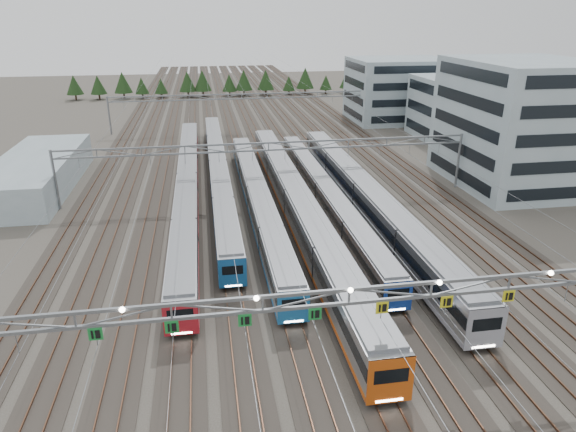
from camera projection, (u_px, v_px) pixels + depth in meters
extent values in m
plane|color=#47423A|center=(344.00, 388.00, 35.65)|extent=(400.00, 400.00, 0.00)
cube|color=#2D2823|center=(238.00, 117.00, 127.26)|extent=(54.00, 260.00, 0.08)
cube|color=brown|center=(132.00, 120.00, 123.33)|extent=(0.08, 260.00, 0.16)
cube|color=brown|center=(337.00, 113.00, 131.10)|extent=(0.08, 260.00, 0.16)
cube|color=brown|center=(235.00, 116.00, 127.10)|extent=(0.08, 260.00, 0.16)
cube|color=brown|center=(241.00, 116.00, 127.32)|extent=(0.08, 260.00, 0.16)
cube|color=black|center=(188.00, 195.00, 71.88)|extent=(2.31, 67.10, 0.35)
cube|color=#A6A9AE|center=(187.00, 184.00, 71.25)|extent=(2.71, 68.46, 3.05)
cube|color=black|center=(187.00, 181.00, 71.12)|extent=(2.77, 68.12, 0.92)
cube|color=#B11B25|center=(188.00, 192.00, 71.73)|extent=(2.76, 68.12, 0.34)
cube|color=slate|center=(187.00, 172.00, 70.65)|extent=(2.44, 67.10, 0.24)
cube|color=#B11B25|center=(181.00, 318.00, 39.93)|extent=(2.73, 0.12, 3.05)
cube|color=black|center=(180.00, 314.00, 39.77)|extent=(2.03, 0.10, 0.92)
cube|color=white|center=(182.00, 333.00, 40.37)|extent=(1.63, 0.06, 0.15)
cube|color=black|center=(219.00, 179.00, 78.59)|extent=(2.19, 66.42, 0.33)
cube|color=#A6A9AE|center=(218.00, 169.00, 77.99)|extent=(2.58, 67.78, 2.90)
cube|color=black|center=(218.00, 167.00, 77.86)|extent=(2.64, 67.44, 0.87)
cube|color=#1A599E|center=(219.00, 177.00, 78.44)|extent=(2.63, 67.44, 0.32)
cube|color=slate|center=(218.00, 160.00, 77.42)|extent=(2.32, 66.42, 0.23)
cube|color=#1A599E|center=(233.00, 273.00, 46.99)|extent=(2.60, 0.12, 2.90)
cube|color=black|center=(233.00, 270.00, 46.83)|extent=(1.93, 0.10, 0.87)
cube|color=white|center=(233.00, 286.00, 47.40)|extent=(1.55, 0.06, 0.14)
cube|color=black|center=(258.00, 209.00, 66.77)|extent=(2.24, 52.85, 0.34)
cube|color=#A6A9AE|center=(257.00, 197.00, 66.16)|extent=(2.64, 53.93, 2.97)
cube|color=black|center=(257.00, 195.00, 66.03)|extent=(2.70, 53.66, 0.90)
cube|color=#216DB3|center=(258.00, 206.00, 66.62)|extent=(2.69, 53.66, 0.33)
cube|color=slate|center=(257.00, 186.00, 65.58)|extent=(2.38, 52.85, 0.24)
cube|color=#216DB3|center=(294.00, 307.00, 41.50)|extent=(2.66, 0.12, 2.97)
cube|color=black|center=(294.00, 304.00, 41.34)|extent=(1.98, 0.10, 0.90)
cube|color=white|center=(294.00, 321.00, 41.93)|extent=(1.58, 0.06, 0.14)
cube|color=black|center=(297.00, 217.00, 64.20)|extent=(2.62, 65.79, 0.40)
cube|color=#A6A9AE|center=(297.00, 202.00, 63.49)|extent=(3.08, 67.13, 3.46)
cube|color=black|center=(297.00, 199.00, 63.33)|extent=(3.14, 66.79, 1.04)
cube|color=#D65313|center=(297.00, 213.00, 64.03)|extent=(3.13, 66.79, 0.38)
cube|color=slate|center=(297.00, 188.00, 62.81)|extent=(2.77, 65.79, 0.27)
cube|color=#D65313|center=(391.00, 381.00, 32.78)|extent=(3.10, 0.12, 3.46)
cube|color=black|center=(391.00, 376.00, 32.60)|extent=(2.31, 0.10, 1.04)
cube|color=white|center=(389.00, 400.00, 33.29)|extent=(1.85, 0.06, 0.16)
cube|color=black|center=(324.00, 204.00, 68.52)|extent=(2.13, 52.92, 0.32)
cube|color=#A6A9AE|center=(325.00, 193.00, 67.94)|extent=(2.50, 54.00, 2.82)
cube|color=black|center=(325.00, 191.00, 67.82)|extent=(2.56, 53.73, 0.85)
cube|color=#1940B3|center=(324.00, 201.00, 68.38)|extent=(2.55, 53.73, 0.31)
cube|color=slate|center=(325.00, 182.00, 67.39)|extent=(2.25, 52.92, 0.22)
cube|color=#1940B3|center=(398.00, 297.00, 43.25)|extent=(2.52, 0.12, 2.82)
cube|color=black|center=(398.00, 293.00, 43.10)|extent=(1.88, 0.10, 0.85)
cube|color=white|center=(397.00, 309.00, 43.65)|extent=(1.50, 0.06, 0.13)
cube|color=black|center=(364.00, 210.00, 66.22)|extent=(2.65, 58.69, 0.40)
cube|color=#A6A9AE|center=(365.00, 196.00, 65.50)|extent=(3.11, 59.89, 3.50)
cube|color=black|center=(365.00, 193.00, 65.35)|extent=(3.17, 59.59, 1.06)
cube|color=#9EA0AC|center=(364.00, 207.00, 66.05)|extent=(3.16, 59.59, 0.39)
cube|color=slate|center=(366.00, 182.00, 64.81)|extent=(2.80, 58.69, 0.28)
cube|color=#9EA0AC|center=(486.00, 329.00, 38.11)|extent=(3.13, 0.12, 3.50)
cube|color=black|center=(487.00, 324.00, 37.93)|extent=(2.33, 0.10, 1.06)
cube|color=white|center=(483.00, 347.00, 38.63)|extent=(1.87, 0.06, 0.17)
cube|color=gray|center=(349.00, 290.00, 32.76)|extent=(56.00, 0.22, 0.22)
cube|color=gray|center=(349.00, 303.00, 33.13)|extent=(56.00, 0.22, 0.22)
cube|color=#198133|center=(95.00, 334.00, 30.80)|extent=(0.85, 0.06, 0.85)
cube|color=#198133|center=(172.00, 327.00, 31.49)|extent=(0.85, 0.06, 0.85)
cube|color=#198133|center=(245.00, 320.00, 32.18)|extent=(0.85, 0.06, 0.85)
cube|color=#198133|center=(315.00, 314.00, 32.86)|extent=(0.85, 0.06, 0.85)
cube|color=yellow|center=(382.00, 308.00, 33.55)|extent=(0.85, 0.06, 0.85)
cube|color=yellow|center=(447.00, 302.00, 34.24)|extent=(0.85, 0.06, 0.85)
cube|color=yellow|center=(509.00, 296.00, 34.92)|extent=(0.85, 0.06, 0.85)
cylinder|color=gray|center=(55.00, 180.00, 66.55)|extent=(0.36, 0.36, 8.00)
cylinder|color=gray|center=(458.00, 161.00, 75.09)|extent=(0.36, 0.36, 8.00)
cube|color=gray|center=(269.00, 143.00, 69.41)|extent=(56.00, 0.22, 0.22)
cube|color=gray|center=(269.00, 150.00, 69.78)|extent=(56.00, 0.22, 0.22)
cylinder|color=gray|center=(109.00, 116.00, 107.78)|extent=(0.36, 0.36, 8.00)
cylinder|color=gray|center=(365.00, 108.00, 116.32)|extent=(0.36, 0.36, 8.00)
cube|color=gray|center=(242.00, 94.00, 110.64)|extent=(56.00, 0.22, 0.22)
cube|color=gray|center=(242.00, 99.00, 111.01)|extent=(56.00, 0.22, 0.22)
cube|color=#8FA5AB|center=(521.00, 124.00, 75.34)|extent=(18.00, 22.00, 18.04)
cube|color=#8FA5AB|center=(454.00, 108.00, 104.00)|extent=(14.00, 16.00, 12.23)
cube|color=#8FA5AB|center=(398.00, 90.00, 121.46)|extent=(22.00, 18.00, 14.27)
cube|color=#8FA5AB|center=(37.00, 173.00, 75.13)|extent=(10.00, 30.00, 4.67)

